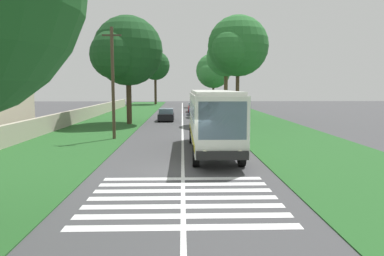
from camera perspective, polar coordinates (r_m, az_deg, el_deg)
The scene contains 16 objects.
ground at distance 17.24m, azimuth -1.47°, elevation -6.73°, with size 160.00×160.00×0.00m, color #424244.
grass_verge_left at distance 33.05m, azimuth -15.88°, elevation -0.51°, with size 120.00×8.00×0.04m, color #235623.
grass_verge_right at distance 33.06m, azimuth 12.85°, elevation -0.42°, with size 120.00×8.00×0.04m, color #235623.
centre_line at distance 32.02m, azimuth -1.52°, elevation -0.51°, with size 110.00×0.16×0.01m, color silver.
coach_bus at distance 21.68m, azimuth 3.26°, elevation 1.76°, with size 11.16×2.62×3.73m.
zebra_crossing at distance 13.10m, azimuth -1.43°, elevation -11.07°, with size 5.85×6.80×0.01m.
trailing_car_0 at distance 41.91m, azimuth -4.12°, elevation 2.08°, with size 4.30×1.78×1.43m.
trailing_car_1 at distance 50.71m, azimuth 0.54°, elevation 2.89°, with size 4.30×1.78×1.43m.
trailing_car_2 at distance 56.23m, azimuth 0.27°, elevation 3.26°, with size 4.30×1.78×1.43m.
roadside_tree_left_1 at distance 80.62m, azimuth -5.96°, elevation 9.72°, with size 7.76×6.39×11.72m.
roadside_tree_left_2 at distance 38.85m, azimuth -10.40°, elevation 11.63°, with size 8.99×7.22×11.24m.
roadside_tree_right_0 at distance 39.55m, azimuth 7.09°, elevation 12.53°, with size 7.78×6.45×11.45m.
roadside_tree_right_1 at distance 49.86m, azimuth 5.24°, elevation 11.02°, with size 6.61×5.43×10.66m.
roadside_tree_right_2 at distance 70.87m, azimuth 3.31°, elevation 8.93°, with size 8.10×6.76×10.36m.
utility_pole at distance 27.56m, azimuth -12.48°, elevation 7.19°, with size 0.24×1.40×8.29m.
roadside_wall at distance 38.69m, azimuth -18.98°, elevation 1.50°, with size 70.00×0.40×1.45m, color #B2A893.
Camera 1 is at (-16.77, 0.02, 3.99)m, focal length 33.51 mm.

